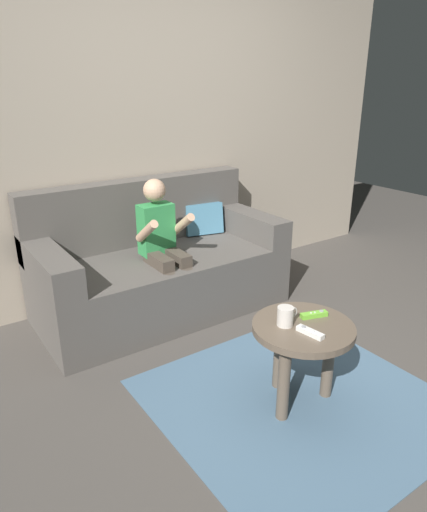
{
  "coord_description": "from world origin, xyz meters",
  "views": [
    {
      "loc": [
        -1.63,
        -1.3,
        1.57
      ],
      "look_at": [
        -0.21,
        0.76,
        0.61
      ],
      "focal_mm": 32.58,
      "sensor_mm": 36.0,
      "label": 1
    }
  ],
  "objects_px": {
    "coffee_table": "(301,341)",
    "game_remote_lime_center": "(314,315)",
    "couch": "(159,267)",
    "person_seated_on_couch": "(163,243)",
    "coffee_mug": "(286,316)",
    "game_remote_white_near_edge": "(310,332)"
  },
  "relations": [
    {
      "from": "coffee_table",
      "to": "game_remote_lime_center",
      "type": "xyz_separation_m",
      "value": [
        0.1,
        0.02,
        0.11
      ]
    },
    {
      "from": "game_remote_lime_center",
      "to": "couch",
      "type": "bearing_deg",
      "value": 97.53
    },
    {
      "from": "couch",
      "to": "game_remote_lime_center",
      "type": "xyz_separation_m",
      "value": [
        0.17,
        -1.32,
        0.15
      ]
    },
    {
      "from": "couch",
      "to": "person_seated_on_couch",
      "type": "distance_m",
      "value": 0.31
    },
    {
      "from": "couch",
      "to": "game_remote_lime_center",
      "type": "height_order",
      "value": "couch"
    },
    {
      "from": "person_seated_on_couch",
      "to": "coffee_mug",
      "type": "height_order",
      "value": "person_seated_on_couch"
    },
    {
      "from": "game_remote_white_near_edge",
      "to": "game_remote_lime_center",
      "type": "relative_size",
      "value": 1.0
    },
    {
      "from": "game_remote_white_near_edge",
      "to": "game_remote_lime_center",
      "type": "distance_m",
      "value": 0.18
    },
    {
      "from": "coffee_table",
      "to": "coffee_mug",
      "type": "bearing_deg",
      "value": 148.53
    },
    {
      "from": "coffee_table",
      "to": "game_remote_white_near_edge",
      "type": "bearing_deg",
      "value": -114.78
    },
    {
      "from": "couch",
      "to": "coffee_mug",
      "type": "xyz_separation_m",
      "value": [
        0.0,
        -1.3,
        0.18
      ]
    },
    {
      "from": "game_remote_white_near_edge",
      "to": "coffee_mug",
      "type": "xyz_separation_m",
      "value": [
        -0.03,
        0.13,
        0.04
      ]
    },
    {
      "from": "coffee_table",
      "to": "coffee_mug",
      "type": "distance_m",
      "value": 0.16
    },
    {
      "from": "game_remote_lime_center",
      "to": "person_seated_on_couch",
      "type": "bearing_deg",
      "value": 101.44
    },
    {
      "from": "game_remote_lime_center",
      "to": "coffee_table",
      "type": "bearing_deg",
      "value": -167.76
    },
    {
      "from": "game_remote_white_near_edge",
      "to": "coffee_mug",
      "type": "relative_size",
      "value": 1.22
    },
    {
      "from": "game_remote_lime_center",
      "to": "coffee_mug",
      "type": "relative_size",
      "value": 1.22
    },
    {
      "from": "game_remote_white_near_edge",
      "to": "game_remote_lime_center",
      "type": "xyz_separation_m",
      "value": [
        0.14,
        0.11,
        0.0
      ]
    },
    {
      "from": "person_seated_on_couch",
      "to": "couch",
      "type": "bearing_deg",
      "value": 73.2
    },
    {
      "from": "person_seated_on_couch",
      "to": "game_remote_lime_center",
      "type": "distance_m",
      "value": 1.16
    },
    {
      "from": "couch",
      "to": "game_remote_white_near_edge",
      "type": "relative_size",
      "value": 11.86
    },
    {
      "from": "game_remote_white_near_edge",
      "to": "game_remote_lime_center",
      "type": "height_order",
      "value": "same"
    }
  ]
}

